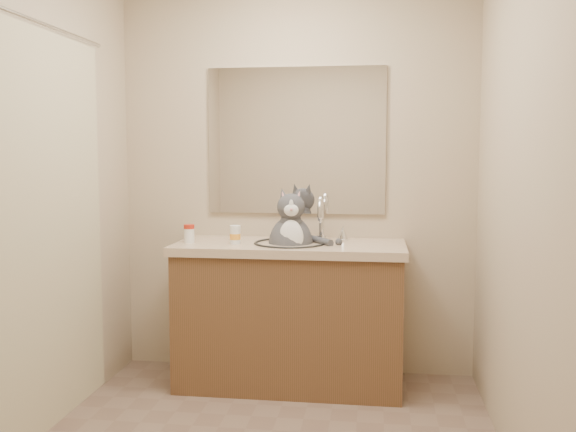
% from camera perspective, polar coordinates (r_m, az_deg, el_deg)
% --- Properties ---
extents(room, '(2.22, 2.52, 2.42)m').
position_cam_1_polar(room, '(2.77, -2.50, 2.01)').
color(room, '#7F6757').
rests_on(room, ground).
extents(vanity, '(1.34, 0.59, 1.12)m').
position_cam_1_polar(vanity, '(3.83, 0.19, -8.46)').
color(vanity, brown).
rests_on(vanity, ground).
extents(mirror, '(1.10, 0.02, 0.90)m').
position_cam_1_polar(mirror, '(3.98, 0.72, 6.70)').
color(mirror, white).
rests_on(mirror, room).
extents(shower_curtain, '(0.02, 1.30, 1.93)m').
position_cam_1_polar(shower_curtain, '(3.23, -20.78, -0.84)').
color(shower_curtain, beige).
rests_on(shower_curtain, ground).
extents(cat, '(0.41, 0.33, 0.53)m').
position_cam_1_polar(cat, '(3.75, 0.28, -2.24)').
color(cat, '#434348').
rests_on(cat, vanity).
extents(pill_bottle_redcap, '(0.06, 0.06, 0.11)m').
position_cam_1_polar(pill_bottle_redcap, '(3.81, -8.77, -1.54)').
color(pill_bottle_redcap, white).
rests_on(pill_bottle_redcap, vanity).
extents(pill_bottle_orange, '(0.07, 0.07, 0.11)m').
position_cam_1_polar(pill_bottle_orange, '(3.72, -4.72, -1.70)').
color(pill_bottle_orange, white).
rests_on(pill_bottle_orange, vanity).
extents(grey_canister, '(0.06, 0.06, 0.08)m').
position_cam_1_polar(grey_canister, '(3.85, -4.73, -1.65)').
color(grey_canister, gray).
rests_on(grey_canister, vanity).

